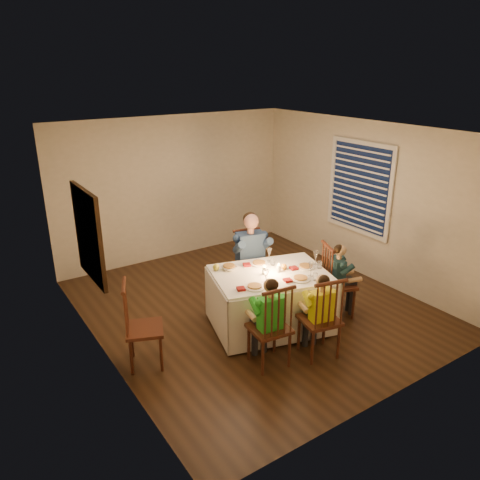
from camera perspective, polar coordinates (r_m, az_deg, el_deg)
ground at (r=7.11m, az=1.60°, el=-8.07°), size 5.00×5.00×0.00m
wall_left at (r=5.66m, az=-17.19°, el=-2.26°), size 0.02×5.00×2.60m
wall_right at (r=8.05m, az=14.93°, el=4.70°), size 0.02×5.00×2.60m
wall_back at (r=8.66m, az=-7.98°, el=6.31°), size 4.50×0.02×2.60m
ceiling at (r=6.29m, az=1.84°, el=13.19°), size 5.00×5.00×0.00m
dining_table at (r=6.36m, az=3.70°, el=-5.94°), size 1.78×1.48×0.77m
chair_adult at (r=7.33m, az=1.29°, el=-7.14°), size 0.54×0.52×1.09m
chair_near_left at (r=5.91m, az=3.49°, el=-14.72°), size 0.50×0.48×1.09m
chair_near_right at (r=6.14m, az=9.41°, el=-13.49°), size 0.53×0.52×1.09m
chair_end at (r=7.05m, az=11.60°, el=-8.79°), size 0.57×0.58×1.09m
chair_extra at (r=6.00m, az=-11.22°, el=-14.53°), size 0.57×0.58×1.10m
adult at (r=7.33m, az=1.29°, el=-7.14°), size 0.63×0.60×1.39m
child_green at (r=5.91m, az=3.49°, el=-14.72°), size 0.43×0.41×1.14m
child_yellow at (r=6.14m, az=9.41°, el=-13.49°), size 0.44×0.41×1.10m
child_teal at (r=7.05m, az=11.60°, el=-8.79°), size 0.44×0.46×1.08m
setting_adult at (r=6.52m, az=2.34°, el=-2.88°), size 0.32×0.32×0.02m
setting_green at (r=5.85m, az=1.80°, el=-5.76°), size 0.32×0.32×0.02m
setting_yellow at (r=6.12m, az=7.38°, el=-4.71°), size 0.32×0.32×0.02m
setting_teal at (r=6.48m, az=8.01°, el=-3.24°), size 0.32×0.32×0.02m
candle_left at (r=6.21m, az=2.98°, el=-3.75°), size 0.06×0.06×0.10m
candle_right at (r=6.28m, az=4.73°, el=-3.50°), size 0.06×0.06×0.10m
squash at (r=6.33m, az=-2.94°, el=-3.32°), size 0.09×0.09×0.09m
orange_fruit at (r=6.37m, az=5.40°, el=-3.27°), size 0.08×0.08×0.08m
serving_bowl at (r=6.35m, az=-1.35°, el=-3.40°), size 0.23×0.23×0.05m
wall_mirror at (r=5.87m, az=-17.98°, el=0.57°), size 0.06×0.95×1.15m
window_blinds at (r=8.03m, az=14.32°, el=6.20°), size 0.07×1.34×1.54m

